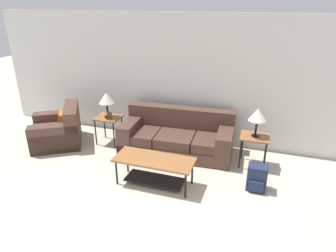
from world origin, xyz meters
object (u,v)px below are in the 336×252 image
side_table_left (108,120)px  side_table_right (255,140)px  coffee_table (154,165)px  table_lamp_left (106,98)px  armchair (59,130)px  table_lamp_right (258,115)px  couch (177,137)px  backpack (257,178)px

side_table_left → side_table_right: 2.93m
coffee_table → table_lamp_left: bearing=141.8°
coffee_table → side_table_left: bearing=141.8°
armchair → side_table_right: armchair is taller
coffee_table → table_lamp_right: 1.97m
armchair → table_lamp_right: size_ratio=2.67×
coffee_table → table_lamp_left: 1.97m
coffee_table → couch: bearing=90.0°
side_table_left → armchair: bearing=-160.0°
couch → side_table_left: size_ratio=3.81×
armchair → table_lamp_left: 1.26m
couch → armchair: bearing=-169.4°
table_lamp_left → table_lamp_right: (2.93, 0.00, 0.00)m
armchair → backpack: (4.04, -0.41, -0.08)m
coffee_table → backpack: size_ratio=3.02×
backpack → couch: bearing=151.3°
side_table_right → backpack: size_ratio=1.37×
side_table_right → backpack: (0.12, -0.77, -0.31)m
table_lamp_left → coffee_table: bearing=-38.2°
side_table_left → table_lamp_right: size_ratio=1.12×
couch → table_lamp_right: table_lamp_right is taller
armchair → side_table_left: size_ratio=2.38×
couch → backpack: (1.59, -0.87, -0.09)m
side_table_right → table_lamp_left: (-2.93, -0.00, 0.47)m
side_table_right → table_lamp_left: 2.97m
couch → table_lamp_right: (1.47, -0.10, 0.69)m
side_table_left → table_lamp_left: bearing=-90.0°
couch → side_table_right: couch is taller
backpack → table_lamp_right: bearing=98.7°
table_lamp_right → table_lamp_left: bearing=180.0°
couch → table_lamp_right: size_ratio=4.27×
couch → backpack: size_ratio=5.22×
side_table_left → backpack: 3.16m
coffee_table → backpack: (1.59, 0.38, -0.14)m
table_lamp_right → coffee_table: bearing=-141.9°
coffee_table → backpack: coffee_table is taller
couch → table_lamp_right: 1.63m
side_table_right → table_lamp_right: table_lamp_right is taller
couch → side_table_left: 1.48m
side_table_right → backpack: side_table_right is taller
table_lamp_right → armchair: bearing=-174.8°
coffee_table → table_lamp_right: size_ratio=2.48×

